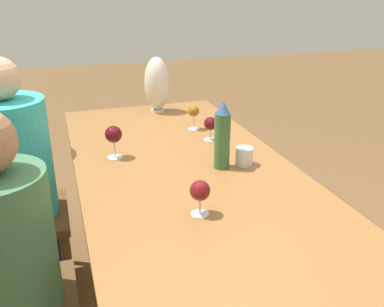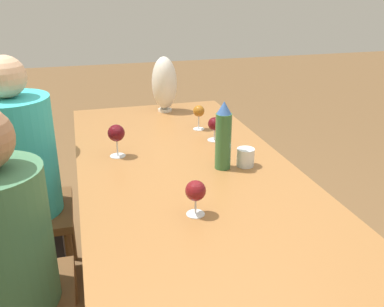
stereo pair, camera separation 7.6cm
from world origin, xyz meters
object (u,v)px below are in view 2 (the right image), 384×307
at_px(water_tumbler, 245,157).
at_px(wine_glass_2, 215,125).
at_px(vase, 164,84).
at_px(wine_glass_0, 116,134).
at_px(chair_far, 12,208).
at_px(wine_glass_3, 199,112).
at_px(person_far, 24,175).
at_px(water_bottle, 223,136).
at_px(wine_glass_1, 196,191).
at_px(person_near, 8,260).

distance_m(water_tumbler, wine_glass_2, 0.34).
height_order(water_tumbler, wine_glass_2, wine_glass_2).
height_order(vase, wine_glass_0, vase).
xyz_separation_m(wine_glass_0, chair_far, (0.17, 0.52, -0.40)).
distance_m(water_tumbler, wine_glass_3, 0.53).
bearing_deg(vase, person_far, 121.41).
xyz_separation_m(water_bottle, wine_glass_0, (0.25, 0.42, -0.04)).
distance_m(wine_glass_1, person_far, 1.03).
xyz_separation_m(water_tumbler, wine_glass_1, (-0.35, 0.33, 0.05)).
bearing_deg(wine_glass_3, vase, 15.09).
bearing_deg(wine_glass_3, person_near, 130.40).
bearing_deg(wine_glass_2, wine_glass_0, 99.42).
xyz_separation_m(wine_glass_1, wine_glass_3, (0.88, -0.27, 0.01)).
xyz_separation_m(wine_glass_3, person_far, (-0.10, 0.91, -0.22)).
bearing_deg(water_tumbler, chair_far, 67.89).
bearing_deg(wine_glass_0, water_bottle, -120.84).
height_order(chair_far, person_far, person_far).
relative_size(wine_glass_2, person_far, 0.10).
xyz_separation_m(water_tumbler, person_far, (0.43, 0.97, -0.16)).
height_order(wine_glass_3, chair_far, wine_glass_3).
bearing_deg(person_near, wine_glass_0, -41.16).
bearing_deg(wine_glass_1, person_far, 39.73).
xyz_separation_m(wine_glass_3, chair_far, (-0.10, 0.99, -0.39)).
distance_m(water_tumbler, person_near, 1.02).
distance_m(vase, wine_glass_3, 0.41).
xyz_separation_m(vase, person_near, (-1.17, 0.80, -0.31)).
xyz_separation_m(water_bottle, vase, (0.91, 0.06, 0.03)).
bearing_deg(person_far, water_bottle, -116.03).
bearing_deg(water_tumbler, person_far, 66.23).
relative_size(water_bottle, vase, 0.89).
xyz_separation_m(vase, person_far, (-0.49, 0.81, -0.29)).
height_order(vase, wine_glass_2, vase).
bearing_deg(wine_glass_3, water_bottle, 175.18).
relative_size(wine_glass_2, chair_far, 0.14).
distance_m(vase, wine_glass_0, 0.76).
height_order(wine_glass_1, wine_glass_2, wine_glass_1).
relative_size(water_tumbler, chair_far, 0.09).
xyz_separation_m(wine_glass_0, wine_glass_2, (0.08, -0.50, -0.03)).
height_order(water_bottle, wine_glass_3, water_bottle).
bearing_deg(person_near, vase, -34.63).
xyz_separation_m(water_bottle, chair_far, (0.42, 0.95, -0.43)).
height_order(wine_glass_2, person_near, person_near).
xyz_separation_m(wine_glass_1, chair_far, (0.78, 0.73, -0.38)).
bearing_deg(person_far, vase, -58.59).
height_order(water_tumbler, vase, vase).
xyz_separation_m(vase, wine_glass_2, (-0.58, -0.13, -0.09)).
bearing_deg(vase, wine_glass_1, 172.79).
distance_m(water_bottle, wine_glass_1, 0.42).
distance_m(wine_glass_1, wine_glass_3, 0.92).
relative_size(chair_far, person_near, 0.75).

